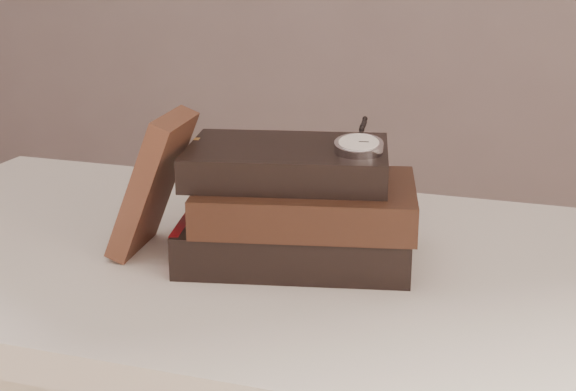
% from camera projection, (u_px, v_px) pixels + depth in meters
% --- Properties ---
extents(table, '(1.00, 0.60, 0.75)m').
position_uv_depth(table, '(219.00, 314.00, 1.05)').
color(table, silver).
rests_on(table, ground).
extents(book_stack, '(0.30, 0.24, 0.13)m').
position_uv_depth(book_stack, '(297.00, 207.00, 0.97)').
color(book_stack, black).
rests_on(book_stack, table).
extents(journal, '(0.10, 0.12, 0.17)m').
position_uv_depth(journal, '(153.00, 183.00, 0.98)').
color(journal, '#3D2017').
rests_on(journal, table).
extents(pocket_watch, '(0.07, 0.16, 0.02)m').
position_uv_depth(pocket_watch, '(359.00, 145.00, 0.93)').
color(pocket_watch, silver).
rests_on(pocket_watch, book_stack).
extents(eyeglasses, '(0.14, 0.15, 0.05)m').
position_uv_depth(eyeglasses, '(230.00, 173.00, 1.06)').
color(eyeglasses, silver).
rests_on(eyeglasses, book_stack).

